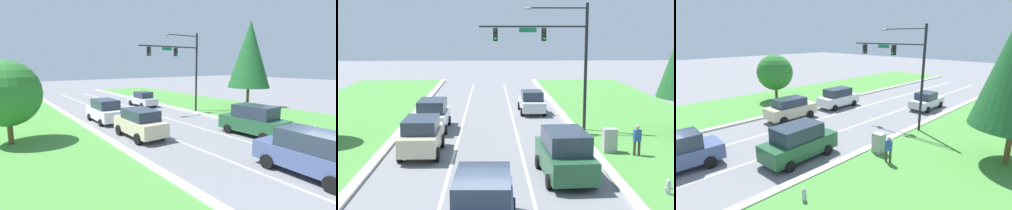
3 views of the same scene
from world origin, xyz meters
The scene contains 13 objects.
ground_plane centered at (0.00, 0.00, 0.00)m, with size 160.00×160.00×0.00m, color slate.
lane_stripe_inner_left centered at (-1.80, 0.00, 0.00)m, with size 0.14×81.00×0.01m.
traffic_signal_mast centered at (4.35, 15.90, 5.39)m, with size 6.86×0.41×8.18m.
forest_suv centered at (3.44, 6.40, 1.09)m, with size 2.34×4.84×2.17m.
white_suv centered at (-3.64, 16.57, 1.01)m, with size 2.08×4.58×2.01m.
slate_blue_suv centered at (-0.13, 0.58, 1.07)m, with size 2.27×4.86×2.10m.
silver_sedan centered at (3.40, 22.47, 0.86)m, with size 1.99×4.56×1.76m.
champagne_suv centered at (-3.49, 10.49, 1.04)m, with size 2.11×4.54×1.99m.
utility_cabinet centered at (6.49, 10.37, 0.68)m, with size 0.70×0.60×1.36m.
pedestrian centered at (7.73, 9.66, 0.94)m, with size 0.41×0.29×1.69m.
fire_hydrant centered at (7.21, 3.93, 0.34)m, with size 0.34×0.20×0.70m.
conifer_near_right_tree centered at (12.73, 14.32, 6.12)m, with size 4.67×4.67×9.87m.
oak_near_left_tree centered at (-10.99, 13.56, 3.26)m, with size 4.07×4.07×5.30m.
Camera 1 is at (-11.94, -5.11, 5.03)m, focal length 28.00 mm.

